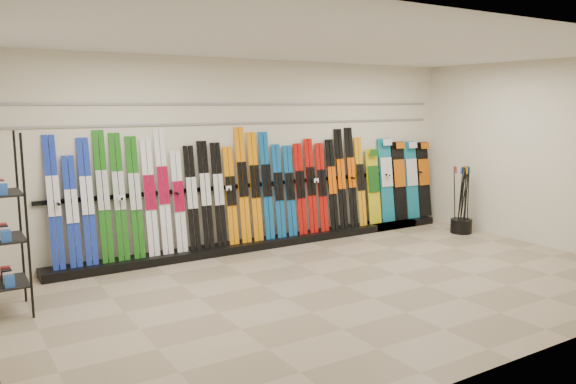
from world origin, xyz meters
TOP-DOWN VIEW (x-y plane):
  - floor at (0.00, 0.00)m, footprint 8.00×8.00m
  - back_wall at (0.00, 2.50)m, footprint 8.00×0.00m
  - right_wall at (4.00, 0.00)m, footprint 0.00×5.00m
  - ceiling at (0.00, 0.00)m, footprint 8.00×8.00m
  - ski_rack_base at (0.22, 2.28)m, footprint 8.00×0.40m
  - skis at (-0.48, 2.35)m, footprint 5.36×0.28m
  - snowboards at (3.11, 2.35)m, footprint 1.57×0.24m
  - accessory_rack at (-3.75, 1.22)m, footprint 0.40×0.60m
  - pole_bin at (3.60, 1.26)m, footprint 0.38×0.38m
  - ski_poles at (3.61, 1.26)m, footprint 0.31×0.24m
  - slatwall_rail_0 at (0.00, 2.48)m, footprint 7.60×0.02m
  - slatwall_rail_1 at (0.00, 2.48)m, footprint 7.60×0.02m

SIDE VIEW (x-z plane):
  - floor at x=0.00m, z-range 0.00..0.00m
  - ski_rack_base at x=0.22m, z-range 0.00..0.12m
  - pole_bin at x=3.60m, z-range 0.00..0.25m
  - ski_poles at x=3.61m, z-range 0.02..1.20m
  - snowboards at x=3.11m, z-range 0.08..1.62m
  - skis at x=-0.48m, z-range 0.03..1.86m
  - accessory_rack at x=-3.75m, z-range 0.00..2.01m
  - back_wall at x=0.00m, z-range -2.50..5.50m
  - right_wall at x=4.00m, z-range -1.00..4.00m
  - slatwall_rail_0 at x=0.00m, z-range 1.98..2.02m
  - slatwall_rail_1 at x=0.00m, z-range 2.28..2.31m
  - ceiling at x=0.00m, z-range 3.00..3.00m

